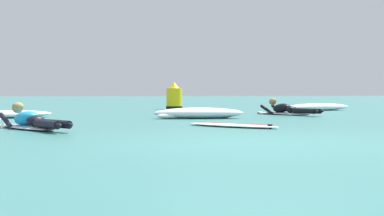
% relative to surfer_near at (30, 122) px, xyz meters
% --- Properties ---
extents(ground_plane, '(120.00, 120.00, 0.00)m').
position_rel_surfer_near_xyz_m(ground_plane, '(3.40, 6.96, -0.14)').
color(ground_plane, '#387A75').
extents(surfer_near, '(1.71, 2.32, 0.55)m').
position_rel_surfer_near_xyz_m(surfer_near, '(0.00, 0.00, 0.00)').
color(surfer_near, silver).
rests_on(surfer_near, ground).
extents(surfer_far, '(1.56, 2.38, 0.55)m').
position_rel_surfer_near_xyz_m(surfer_far, '(6.48, 5.43, -0.00)').
color(surfer_far, silver).
rests_on(surfer_far, ground).
extents(drifting_surfboard, '(1.82, 1.86, 0.16)m').
position_rel_surfer_near_xyz_m(drifting_surfboard, '(3.83, 0.20, -0.11)').
color(drifting_surfboard, white).
rests_on(drifting_surfboard, ground).
extents(whitewater_front, '(2.45, 1.54, 0.20)m').
position_rel_surfer_near_xyz_m(whitewater_front, '(-1.30, 4.42, -0.05)').
color(whitewater_front, white).
rests_on(whitewater_front, ground).
extents(whitewater_back, '(2.81, 1.48, 0.26)m').
position_rel_surfer_near_xyz_m(whitewater_back, '(8.67, 8.72, -0.02)').
color(whitewater_back, white).
rests_on(whitewater_back, ground).
extents(whitewater_far_band, '(2.32, 0.74, 0.28)m').
position_rel_surfer_near_xyz_m(whitewater_far_band, '(3.64, 3.61, -0.01)').
color(whitewater_far_band, white).
rests_on(whitewater_far_band, ground).
extents(channel_marker_buoy, '(0.63, 0.63, 1.05)m').
position_rel_surfer_near_xyz_m(channel_marker_buoy, '(3.69, 10.87, 0.28)').
color(channel_marker_buoy, yellow).
rests_on(channel_marker_buoy, ground).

